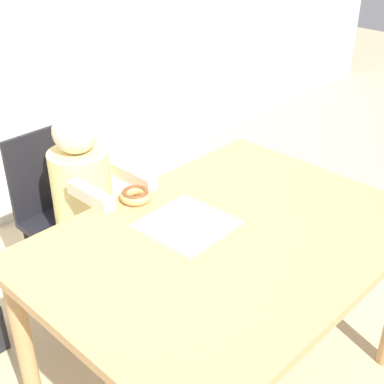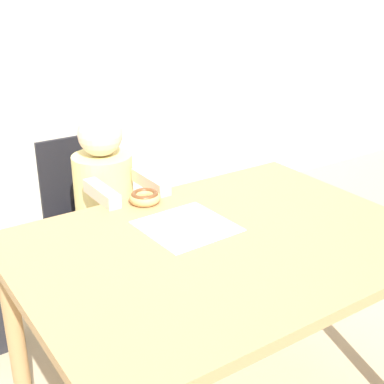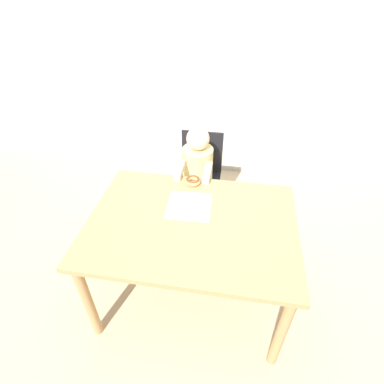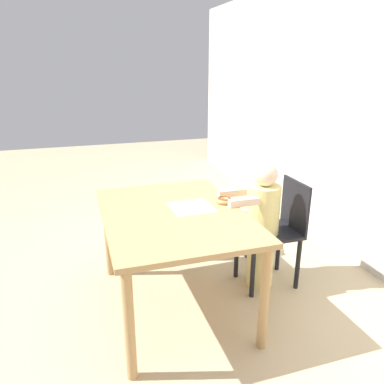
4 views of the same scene
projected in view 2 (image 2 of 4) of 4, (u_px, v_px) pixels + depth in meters
wall_back at (27, 25)px, 2.79m from camera, size 8.00×0.05×2.50m
dining_table at (222, 265)px, 1.71m from camera, size 1.27×0.92×0.73m
chair at (96, 230)px, 2.39m from camera, size 0.36×0.45×0.84m
child_figure at (107, 226)px, 2.27m from camera, size 0.26×0.45×1.00m
donut at (145, 197)px, 1.93m from camera, size 0.12×0.12×0.04m
napkin at (187, 226)px, 1.76m from camera, size 0.29×0.29×0.00m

